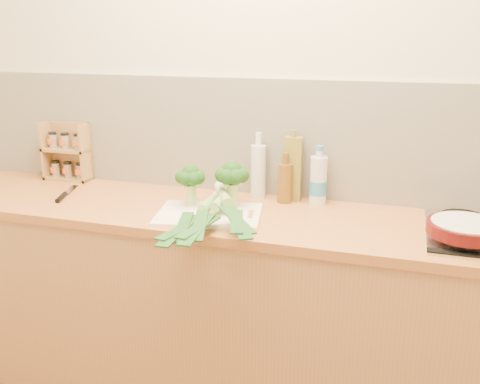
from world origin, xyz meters
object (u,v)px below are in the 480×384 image
object	(u,v)px
chefs_knife	(63,196)
skillet	(467,228)
chopping_board	(209,214)
spice_rack	(68,155)

from	to	relation	value
chefs_knife	skillet	world-z (taller)	skillet
chefs_knife	chopping_board	bearing A→B (deg)	-21.53
skillet	spice_rack	bearing A→B (deg)	170.35
skillet	chopping_board	bearing A→B (deg)	179.81
chefs_knife	spice_rack	distance (m)	0.35
chefs_knife	skillet	distance (m)	1.74
skillet	spice_rack	xyz separation A→B (m)	(-1.90, 0.35, 0.07)
chefs_knife	skillet	xyz separation A→B (m)	(1.74, -0.06, 0.05)
spice_rack	chefs_knife	bearing A→B (deg)	-60.66
chefs_knife	spice_rack	world-z (taller)	spice_rack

